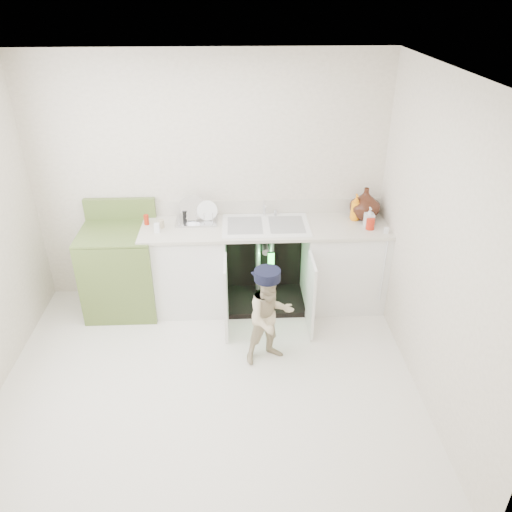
# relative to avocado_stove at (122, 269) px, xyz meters

# --- Properties ---
(ground) EXTENTS (3.50, 3.50, 0.00)m
(ground) POSITION_rel_avocado_stove_xyz_m (0.91, -1.18, -0.46)
(ground) COLOR beige
(ground) RESTS_ON ground
(room_shell) EXTENTS (6.00, 5.50, 1.26)m
(room_shell) POSITION_rel_avocado_stove_xyz_m (0.91, -1.18, 0.79)
(room_shell) COLOR silver
(room_shell) RESTS_ON ground
(counter_run) EXTENTS (2.44, 1.02, 1.22)m
(counter_run) POSITION_rel_avocado_stove_xyz_m (1.49, 0.03, 0.02)
(counter_run) COLOR white
(counter_run) RESTS_ON ground
(avocado_stove) EXTENTS (0.71, 0.65, 1.10)m
(avocado_stove) POSITION_rel_avocado_stove_xyz_m (0.00, 0.00, 0.00)
(avocado_stove) COLOR #5B7232
(avocado_stove) RESTS_ON ground
(repair_worker) EXTENTS (0.53, 0.81, 0.92)m
(repair_worker) POSITION_rel_avocado_stove_xyz_m (1.44, -0.88, 0.01)
(repair_worker) COLOR beige
(repair_worker) RESTS_ON ground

